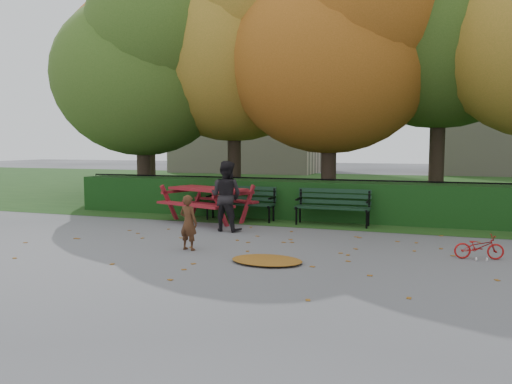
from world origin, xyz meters
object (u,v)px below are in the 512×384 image
(bicycle, at_px, (479,247))
(tree_f, at_px, (152,49))
(tree_c, at_px, (341,42))
(tree_b, at_px, (241,35))
(adult, at_px, (226,196))
(bench_left, at_px, (241,200))
(bench_right, at_px, (333,204))
(tree_d, at_px, (456,2))
(tree_a, at_px, (146,63))
(picnic_table, at_px, (208,195))
(child, at_px, (188,223))

(bicycle, bearing_deg, tree_f, 42.56)
(tree_c, bearing_deg, tree_f, 157.65)
(tree_b, height_order, adult, tree_b)
(bench_left, bearing_deg, bench_right, 0.00)
(tree_c, relative_size, tree_d, 0.84)
(tree_a, xyz_separation_m, tree_b, (2.74, 1.17, 0.88))
(bicycle, bearing_deg, tree_a, 52.39)
(tree_d, height_order, tree_f, tree_d)
(bench_left, xyz_separation_m, bench_right, (2.40, 0.00, 0.00))
(tree_b, height_order, picnic_table, tree_b)
(tree_d, bearing_deg, child, -123.28)
(picnic_table, bearing_deg, tree_f, 149.15)
(bicycle, bearing_deg, child, 89.89)
(child, bearing_deg, tree_f, -44.64)
(bench_right, xyz_separation_m, bicycle, (3.05, -2.82, -0.30))
(tree_b, xyz_separation_m, bicycle, (6.59, -5.86, -5.19))
(tree_a, height_order, tree_f, tree_f)
(child, bearing_deg, tree_a, -41.31)
(tree_a, relative_size, child, 7.21)
(tree_d, height_order, bench_left, tree_d)
(picnic_table, relative_size, bicycle, 3.01)
(tree_c, relative_size, tree_f, 0.87)
(bench_left, distance_m, bench_right, 2.40)
(bench_right, bearing_deg, tree_d, 51.77)
(tree_a, distance_m, picnic_table, 5.51)
(tree_d, relative_size, bench_left, 5.32)
(bench_right, relative_size, child, 1.73)
(bench_right, bearing_deg, tree_c, 96.70)
(tree_d, height_order, bicycle, tree_d)
(tree_c, xyz_separation_m, adult, (-1.89, -3.88, -4.02))
(bench_left, xyz_separation_m, bicycle, (5.45, -2.82, -0.30))
(bench_left, relative_size, picnic_table, 0.73)
(tree_a, bearing_deg, tree_c, 3.65)
(tree_d, relative_size, child, 9.23)
(bench_right, distance_m, adult, 2.71)
(tree_b, xyz_separation_m, tree_d, (6.32, 0.48, 0.58))
(child, distance_m, adult, 2.19)
(tree_c, bearing_deg, tree_b, 166.55)
(tree_a, xyz_separation_m, bench_right, (6.29, -1.88, -4.00))
(tree_c, xyz_separation_m, bench_left, (-2.13, -2.26, -4.30))
(bench_left, bearing_deg, tree_c, 46.64)
(bench_right, height_order, adult, adult)
(tree_c, bearing_deg, adult, -116.03)
(bicycle, bearing_deg, tree_b, 37.43)
(bench_left, distance_m, child, 3.80)
(tree_f, bearing_deg, tree_b, -27.99)
(tree_c, relative_size, child, 7.71)
(bench_right, bearing_deg, picnic_table, -170.90)
(tree_a, distance_m, tree_b, 3.11)
(tree_d, relative_size, bench_right, 5.32)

